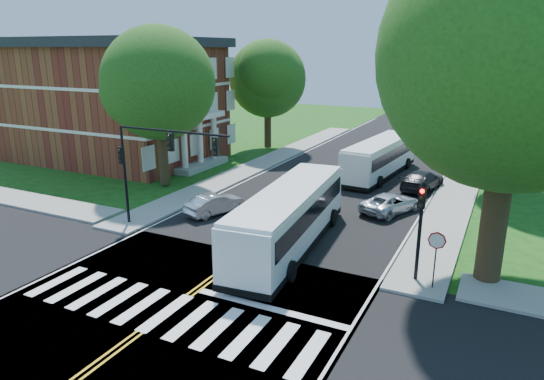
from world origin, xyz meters
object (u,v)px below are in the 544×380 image
Objects in this scene: signal_nw at (155,155)px; signal_ne at (420,219)px; dark_sedan at (422,180)px; hatchback at (215,204)px; bus_lead at (290,217)px; bus_follow at (380,157)px; suv at (391,203)px.

signal_nw is 14.13m from signal_ne.
hatchback is at bearing 56.95° from dark_sedan.
signal_ne is 0.36× the size of bus_lead.
bus_lead is 14.63m from dark_sedan.
bus_follow is at bearing 65.97° from signal_nw.
bus_lead reaches higher than dark_sedan.
signal_nw is 1.62× the size of signal_ne.
signal_ne is 1.12× the size of hatchback.
dark_sedan is at bearing -113.24° from hatchback.
signal_nw is 1.62× the size of suv.
signal_ne is at bearing 131.51° from suv.
hatchback is 10.95m from suv.
dark_sedan is at bearing 52.26° from signal_nw.
hatchback is at bearing -28.84° from bus_lead.
signal_ne is 6.82m from bus_lead.
hatchback is 0.89× the size of suv.
bus_follow is at bearing -96.04° from hatchback.
bus_lead is 8.61m from suv.
bus_follow is 9.26m from suv.
dark_sedan is (3.80, -2.61, -0.82)m from bus_follow.
signal_nw is 19.47m from dark_sedan.
hatchback is 0.82× the size of dark_sedan.
suv is 6.18m from dark_sedan.
bus_follow is (-6.15, 17.72, -1.43)m from signal_ne.
bus_follow is at bearing -24.47° from dark_sedan.
bus_lead is 6.92m from hatchback.
dark_sedan is (-2.35, 15.11, -2.25)m from signal_ne.
bus_lead is at bearing 8.82° from signal_nw.
dark_sedan is at bearing 150.72° from bus_follow.
signal_nw is 14.59m from suv.
signal_nw reaches higher than dark_sedan.
bus_lead is at bearing 83.15° from dark_sedan.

